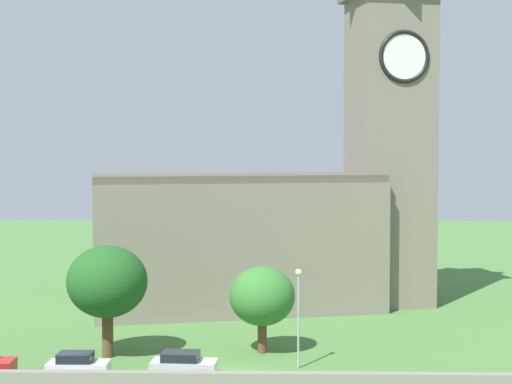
# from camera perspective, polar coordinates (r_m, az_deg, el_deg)

# --- Properties ---
(ground_plane) EXTENTS (200.00, 200.00, 0.00)m
(ground_plane) POSITION_cam_1_polar(r_m,az_deg,el_deg) (70.76, -1.02, -9.25)
(ground_plane) COLOR #477538
(church) EXTENTS (33.41, 15.93, 33.67)m
(church) POSITION_cam_1_polar(r_m,az_deg,el_deg) (77.39, 2.38, -0.70)
(church) COLOR slate
(church) RESTS_ON ground
(quay_barrier) EXTENTS (41.31, 0.70, 1.27)m
(quay_barrier) POSITION_cam_1_polar(r_m,az_deg,el_deg) (52.12, -1.85, -13.07)
(quay_barrier) COLOR gray
(quay_barrier) RESTS_ON ground
(car_white) EXTENTS (4.02, 2.11, 1.69)m
(car_white) POSITION_cam_1_polar(r_m,az_deg,el_deg) (56.34, -12.28, -11.67)
(car_white) COLOR silver
(car_white) RESTS_ON ground
(car_silver) EXTENTS (4.45, 2.49, 1.63)m
(car_silver) POSITION_cam_1_polar(r_m,az_deg,el_deg) (55.74, -5.09, -11.79)
(car_silver) COLOR silver
(car_silver) RESTS_ON ground
(streetlamp_west_mid) EXTENTS (0.44, 0.44, 6.87)m
(streetlamp_west_mid) POSITION_cam_1_polar(r_m,az_deg,el_deg) (56.65, 2.97, -7.63)
(streetlamp_west_mid) COLOR #9EA0A5
(streetlamp_west_mid) RESTS_ON ground
(tree_churchyard) EXTENTS (4.85, 4.85, 6.40)m
(tree_churchyard) POSITION_cam_1_polar(r_m,az_deg,el_deg) (60.87, 0.43, -7.26)
(tree_churchyard) COLOR brown
(tree_churchyard) RESTS_ON ground
(tree_by_tower) EXTENTS (5.81, 5.81, 8.12)m
(tree_by_tower) POSITION_cam_1_polar(r_m,az_deg,el_deg) (60.41, -10.29, -6.17)
(tree_by_tower) COLOR brown
(tree_by_tower) RESTS_ON ground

